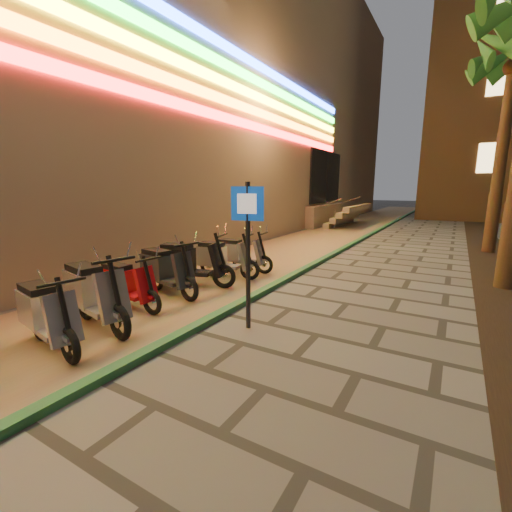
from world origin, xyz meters
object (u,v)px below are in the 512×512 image
Objects in this scene: pedestrian_sign at (248,236)px; scooter_9 at (188,263)px; scooter_8 at (164,270)px; scooter_6 at (93,293)px; scooter_10 at (221,258)px; scooter_11 at (238,254)px; scooter_7 at (126,284)px; scooter_5 at (45,314)px.

scooter_9 is (-2.44, 1.36, -0.95)m from pedestrian_sign.
pedestrian_sign is 2.75m from scooter_8.
scooter_6 is 1.11× the size of scooter_10.
scooter_10 is (-0.01, 3.52, -0.05)m from scooter_6.
pedestrian_sign is 2.70m from scooter_6.
scooter_8 is 1.05× the size of scooter_10.
pedestrian_sign reaches higher than scooter_11.
pedestrian_sign is 2.95m from scooter_9.
scooter_7 is at bearing -79.75° from scooter_8.
pedestrian_sign is 2.71m from scooter_7.
scooter_7 is 1.71m from scooter_9.
scooter_7 is at bearing -107.87° from scooter_9.
scooter_5 is 1.08× the size of scooter_7.
scooter_5 is at bearing -70.29° from scooter_6.
scooter_9 is (0.05, 0.71, 0.02)m from scooter_8.
scooter_9 is 1.75m from scooter_11.
scooter_9 is at bearing -104.79° from scooter_11.
scooter_9 is 1.09× the size of scooter_10.
scooter_7 is 1.00m from scooter_8.
pedestrian_sign is at bearing -45.62° from scooter_9.
pedestrian_sign is at bearing -57.08° from scooter_10.
pedestrian_sign is at bearing -62.07° from scooter_11.
scooter_6 is at bearing -97.84° from scooter_11.
scooter_10 is at bearing 92.12° from scooter_8.
scooter_7 is 0.88× the size of scooter_8.
scooter_10 reaches higher than scooter_5.
scooter_6 reaches higher than scooter_5.
scooter_8 is (-2.48, 0.65, -0.98)m from pedestrian_sign.
scooter_9 is 1.00m from scooter_10.
scooter_6 reaches higher than scooter_10.
scooter_5 is at bearing -74.53° from scooter_7.
scooter_6 reaches higher than scooter_8.
scooter_10 is (0.19, 0.98, -0.05)m from scooter_9.
scooter_11 is at bearing 88.55° from scooter_7.
scooter_8 is at bearing 107.81° from scooter_5.
scooter_11 reaches higher than scooter_7.
scooter_11 is at bearing 101.04° from scooter_5.
scooter_11 is at bearing 93.97° from scooter_8.
scooter_8 is at bearing 108.99° from scooter_6.
scooter_8 is at bearing -108.81° from scooter_10.
scooter_6 is 3.53m from scooter_10.
scooter_6 is at bearing -166.59° from pedestrian_sign.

